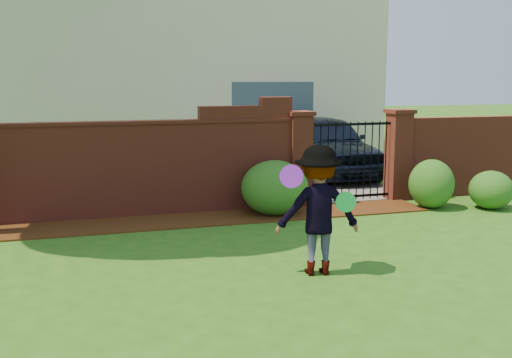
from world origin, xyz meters
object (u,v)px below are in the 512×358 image
object	(u,v)px
car	(328,146)
frisbee_green	(346,202)
man	(318,211)
frisbee_purple	(291,176)

from	to	relation	value
car	frisbee_green	distance (m)	7.89
man	frisbee_green	bearing A→B (deg)	157.46
car	frisbee_green	size ratio (longest dim) A/B	17.51
man	frisbee_green	distance (m)	0.38
car	man	bearing A→B (deg)	-112.07
man	frisbee_purple	size ratio (longest dim) A/B	5.72
man	frisbee_green	size ratio (longest dim) A/B	6.38
car	man	world-z (taller)	man
frisbee_purple	frisbee_green	bearing A→B (deg)	-11.42
car	frisbee_purple	distance (m)	8.06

